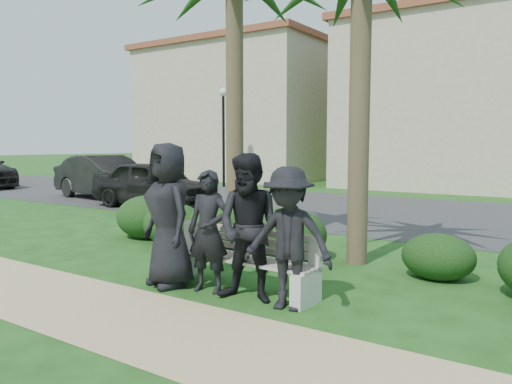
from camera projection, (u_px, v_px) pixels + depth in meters
ground at (210, 277)px, 7.05m from camera, size 160.00×160.00×0.00m
footpath at (108, 312)px, 5.56m from camera, size 30.00×1.60×0.01m
asphalt_street at (395, 213)px, 13.66m from camera, size 160.00×8.00×0.01m
stucco_bldg_left at (246, 113)px, 28.24m from camera, size 10.40×8.40×7.30m
stucco_bldg_right at (449, 104)px, 22.13m from camera, size 8.40×8.40×7.30m
street_lamp at (223, 119)px, 21.68m from camera, size 0.36×0.36×4.29m
park_bench at (239, 264)px, 6.38m from camera, size 2.19×0.57×0.76m
man_a at (169, 215)px, 6.53m from camera, size 1.07×0.88×1.89m
man_b at (209, 231)px, 6.28m from camera, size 0.62×0.46×1.55m
man_c at (251, 228)px, 5.88m from camera, size 0.98×0.83×1.76m
man_d at (288, 238)px, 5.61m from camera, size 1.13×0.76×1.62m
hedge_a at (147, 216)px, 9.98m from camera, size 1.34×1.11×0.88m
hedge_b at (174, 223)px, 9.27m from camera, size 1.24×1.02×0.81m
hedge_c at (221, 224)px, 8.97m from camera, size 1.33×1.10×0.86m
hedge_d at (271, 235)px, 8.07m from camera, size 1.25×1.04×0.82m
hedge_e at (438, 255)px, 6.93m from camera, size 1.01×0.83×0.66m
hedge_extra at (288, 232)px, 8.19m from camera, size 1.33×1.10×0.86m
car_a at (154, 184)px, 14.71m from camera, size 4.12×1.74×1.39m
car_b at (107, 177)px, 17.16m from camera, size 4.67×2.14×1.49m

